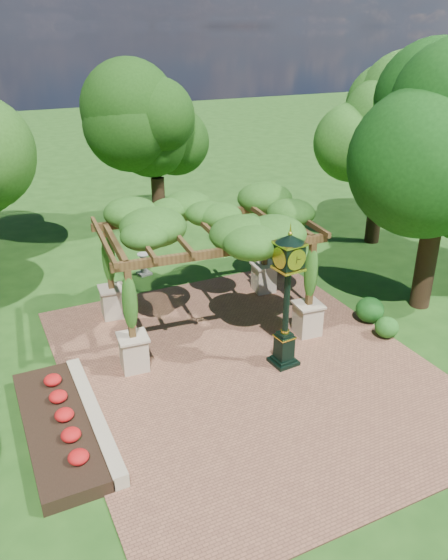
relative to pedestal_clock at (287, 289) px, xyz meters
name	(u,v)px	position (x,y,z in m)	size (l,w,h in m)	color
ground	(263,386)	(-1.07, -0.67, -2.47)	(120.00, 120.00, 0.00)	#1E4714
brick_plaza	(246,367)	(-1.07, 0.33, -2.45)	(10.00, 12.00, 0.04)	brown
border_wall	(94,416)	(-5.67, -0.17, -2.27)	(0.35, 5.00, 0.40)	#C6B793
flower_bed	(57,427)	(-6.57, -0.17, -2.29)	(1.50, 5.00, 0.36)	red
pedestal_clock	(287,289)	(0.00, 0.00, 0.00)	(0.88, 0.88, 4.13)	black
pergola	(206,230)	(-1.07, 3.10, 0.90)	(6.88, 4.67, 4.12)	#C7B293
sundial	(144,265)	(-1.68, 7.98, -2.08)	(0.58, 0.58, 0.89)	gray
shrub_front	(387,327)	(3.75, -0.13, -2.09)	(0.75, 0.75, 0.68)	#215D1A
shrub_mid	(370,310)	(3.93, 0.93, -2.01)	(0.94, 0.94, 0.84)	#174E15
shrub_back	(279,263)	(3.29, 5.78, -2.04)	(0.87, 0.87, 0.79)	#205619
tree_north	(155,133)	(0.62, 12.51, 2.23)	(3.95, 3.95, 6.85)	#2F1F13
tree_east_far	(386,120)	(9.02, 6.94, 3.01)	(3.92, 3.92, 8.00)	black
tree_east_near	(446,146)	(6.37, 1.12, 3.18)	(4.41, 4.41, 8.24)	#372316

